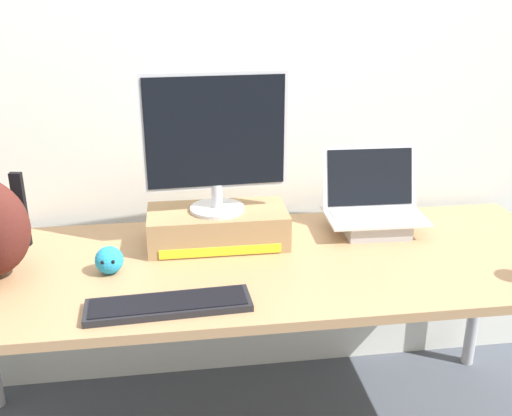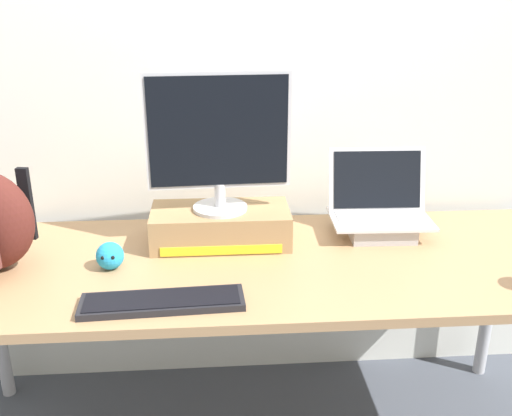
{
  "view_description": "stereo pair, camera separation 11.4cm",
  "coord_description": "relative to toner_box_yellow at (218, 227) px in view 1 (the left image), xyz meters",
  "views": [
    {
      "loc": [
        -0.24,
        -1.67,
        1.55
      ],
      "look_at": [
        0.0,
        0.0,
        0.9
      ],
      "focal_mm": 40.99,
      "sensor_mm": 36.0,
      "label": 1
    },
    {
      "loc": [
        -0.12,
        -1.68,
        1.55
      ],
      "look_at": [
        0.0,
        0.0,
        0.9
      ],
      "focal_mm": 40.99,
      "sensor_mm": 36.0,
      "label": 2
    }
  ],
  "objects": [
    {
      "name": "desktop_monitor",
      "position": [
        0.0,
        -0.0,
        0.3
      ],
      "size": [
        0.47,
        0.18,
        0.46
      ],
      "rotation": [
        0.0,
        0.0,
        0.05
      ],
      "color": "silver",
      "rests_on": "toner_box_yellow"
    },
    {
      "name": "external_keyboard",
      "position": [
        -0.17,
        -0.41,
        -0.05
      ],
      "size": [
        0.46,
        0.14,
        0.02
      ],
      "rotation": [
        0.0,
        0.0,
        0.05
      ],
      "color": "black",
      "rests_on": "desk"
    },
    {
      "name": "toner_box_yellow",
      "position": [
        0.0,
        0.0,
        0.0
      ],
      "size": [
        0.47,
        0.23,
        0.12
      ],
      "color": "#9E7A51",
      "rests_on": "desk"
    },
    {
      "name": "plush_toy",
      "position": [
        -0.35,
        -0.18,
        -0.02
      ],
      "size": [
        0.09,
        0.09,
        0.09
      ],
      "color": "#2393CC",
      "rests_on": "desk"
    },
    {
      "name": "back_wall",
      "position": [
        0.11,
        0.33,
        0.52
      ],
      "size": [
        7.0,
        0.1,
        2.6
      ],
      "primitive_type": "cube",
      "color": "silver",
      "rests_on": "ground"
    },
    {
      "name": "open_laptop",
      "position": [
        0.56,
        0.04,
        0.0
      ],
      "size": [
        0.35,
        0.24,
        0.29
      ],
      "rotation": [
        0.0,
        0.0,
        -0.03
      ],
      "color": "#ADADB2",
      "rests_on": "desk"
    },
    {
      "name": "desk",
      "position": [
        0.11,
        -0.15,
        -0.12
      ],
      "size": [
        2.07,
        0.76,
        0.72
      ],
      "color": "#A87F56",
      "rests_on": "ground"
    }
  ]
}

